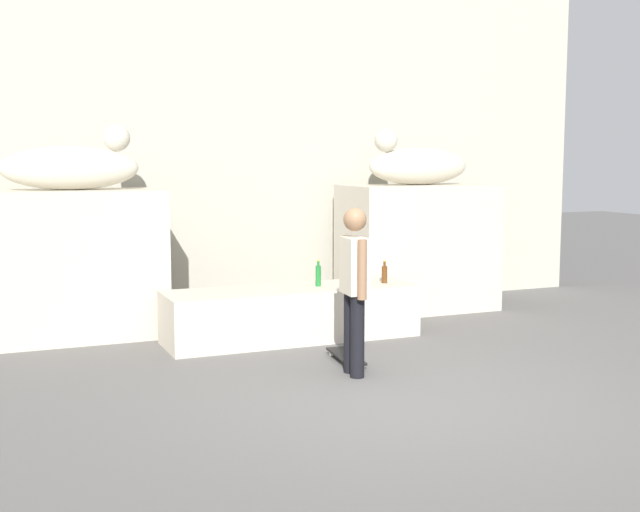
{
  "coord_description": "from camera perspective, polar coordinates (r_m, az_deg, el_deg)",
  "views": [
    {
      "loc": [
        -3.45,
        -6.21,
        2.16
      ],
      "look_at": [
        -0.0,
        1.94,
        1.1
      ],
      "focal_mm": 46.33,
      "sensor_mm": 36.0,
      "label": 1
    }
  ],
  "objects": [
    {
      "name": "ground_plane",
      "position": [
        7.42,
        5.95,
        -10.13
      ],
      "size": [
        40.0,
        40.0,
        0.0
      ],
      "primitive_type": "plane",
      "color": "#605E5B"
    },
    {
      "name": "pedestal_right",
      "position": [
        11.78,
        6.75,
        0.58
      ],
      "size": [
        2.1,
        1.14,
        1.77
      ],
      "primitive_type": "cube",
      "color": "beige",
      "rests_on": "ground_plane"
    },
    {
      "name": "pedestal_left",
      "position": [
        10.3,
        -16.67,
        -0.55
      ],
      "size": [
        2.1,
        1.14,
        1.77
      ],
      "primitive_type": "cube",
      "color": "beige",
      "rests_on": "ground_plane"
    },
    {
      "name": "bottle_brown",
      "position": [
        10.18,
        4.48,
        -1.23
      ],
      "size": [
        0.07,
        0.07,
        0.28
      ],
      "color": "#593314",
      "rests_on": "ledge_block"
    },
    {
      "name": "skater",
      "position": [
        8.14,
        2.38,
        -1.92
      ],
      "size": [
        0.23,
        0.54,
        1.67
      ],
      "rotation": [
        0.0,
        0.0,
        1.47
      ],
      "color": "black",
      "rests_on": "ground_plane"
    },
    {
      "name": "facade_wall",
      "position": [
        11.93,
        -6.15,
        13.0
      ],
      "size": [
        11.18,
        0.6,
        6.9
      ],
      "primitive_type": "cube",
      "color": "#B5B1A0",
      "rests_on": "ground_plane"
    },
    {
      "name": "bottle_green",
      "position": [
        9.89,
        -0.12,
        -1.34
      ],
      "size": [
        0.07,
        0.07,
        0.32
      ],
      "color": "#1E722D",
      "rests_on": "ledge_block"
    },
    {
      "name": "ledge_block",
      "position": [
        9.83,
        -1.98,
        -4.01
      ],
      "size": [
        3.02,
        0.87,
        0.62
      ],
      "primitive_type": "cube",
      "color": "beige",
      "rests_on": "ground_plane"
    },
    {
      "name": "statue_reclining_right",
      "position": [
        11.69,
        6.69,
        6.29
      ],
      "size": [
        1.65,
        0.71,
        0.78
      ],
      "rotation": [
        0.0,
        0.0,
        3.24
      ],
      "color": "beige",
      "rests_on": "pedestal_right"
    },
    {
      "name": "skateboard",
      "position": [
        8.8,
        1.8,
        -6.95
      ],
      "size": [
        0.29,
        0.82,
        0.08
      ],
      "rotation": [
        0.0,
        0.0,
        1.46
      ],
      "color": "black",
      "rests_on": "ground_plane"
    },
    {
      "name": "statue_reclining_left",
      "position": [
        10.23,
        -16.69,
        5.97
      ],
      "size": [
        1.63,
        0.65,
        0.78
      ],
      "rotation": [
        0.0,
        0.0,
        -0.06
      ],
      "color": "beige",
      "rests_on": "pedestal_left"
    }
  ]
}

